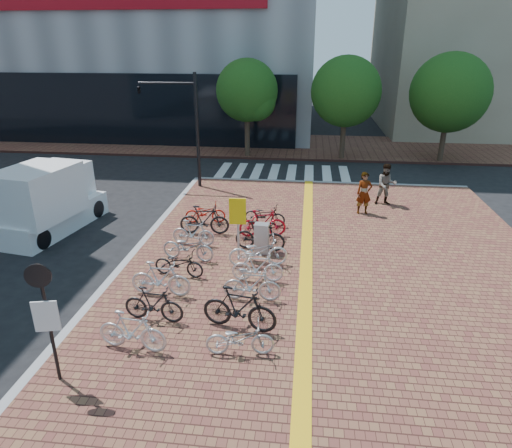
# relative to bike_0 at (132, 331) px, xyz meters

# --- Properties ---
(ground) EXTENTS (120.00, 120.00, 0.00)m
(ground) POSITION_rel_bike_0_xyz_m (2.01, 2.66, -0.66)
(ground) COLOR black
(ground) RESTS_ON ground
(tactile_strip) EXTENTS (0.40, 34.00, 0.01)m
(tactile_strip) POSITION_rel_bike_0_xyz_m (4.01, -2.34, -0.51)
(tactile_strip) COLOR gold
(tactile_strip) RESTS_ON sidewalk
(kerb_north) EXTENTS (14.00, 0.25, 0.15)m
(kerb_north) POSITION_rel_bike_0_xyz_m (5.01, 14.66, -0.59)
(kerb_north) COLOR gray
(kerb_north) RESTS_ON ground
(far_sidewalk) EXTENTS (70.00, 8.00, 0.15)m
(far_sidewalk) POSITION_rel_bike_0_xyz_m (2.01, 23.66, -0.59)
(far_sidewalk) COLOR brown
(far_sidewalk) RESTS_ON ground
(building_beige) EXTENTS (20.00, 18.00, 18.00)m
(building_beige) POSITION_rel_bike_0_xyz_m (20.01, 34.66, 8.34)
(building_beige) COLOR gray
(building_beige) RESTS_ON ground
(crosswalk) EXTENTS (7.50, 4.00, 0.01)m
(crosswalk) POSITION_rel_bike_0_xyz_m (2.51, 16.66, -0.66)
(crosswalk) COLOR silver
(crosswalk) RESTS_ON ground
(street_trees) EXTENTS (16.20, 4.60, 6.35)m
(street_trees) POSITION_rel_bike_0_xyz_m (7.06, 20.12, 3.44)
(street_trees) COLOR #38281E
(street_trees) RESTS_ON far_sidewalk
(bike_0) EXTENTS (1.75, 0.66, 1.03)m
(bike_0) POSITION_rel_bike_0_xyz_m (0.00, 0.00, 0.00)
(bike_0) COLOR silver
(bike_0) RESTS_ON sidewalk
(bike_1) EXTENTS (1.66, 0.61, 0.98)m
(bike_1) POSITION_rel_bike_0_xyz_m (0.10, 1.24, -0.03)
(bike_1) COLOR black
(bike_1) RESTS_ON sidewalk
(bike_2) EXTENTS (1.78, 0.56, 1.06)m
(bike_2) POSITION_rel_bike_0_xyz_m (-0.11, 2.51, 0.02)
(bike_2) COLOR silver
(bike_2) RESTS_ON sidewalk
(bike_3) EXTENTS (1.66, 0.77, 0.84)m
(bike_3) POSITION_rel_bike_0_xyz_m (0.08, 3.73, -0.09)
(bike_3) COLOR black
(bike_3) RESTS_ON sidewalk
(bike_4) EXTENTS (1.87, 0.87, 0.94)m
(bike_4) POSITION_rel_bike_0_xyz_m (0.08, 4.86, -0.04)
(bike_4) COLOR #AAABAF
(bike_4) RESTS_ON sidewalk
(bike_5) EXTENTS (1.61, 0.60, 0.94)m
(bike_5) POSITION_rel_bike_0_xyz_m (-0.04, 6.06, -0.04)
(bike_5) COLOR #BCBCC2
(bike_5) RESTS_ON sidewalk
(bike_6) EXTENTS (1.91, 0.65, 1.13)m
(bike_6) POSITION_rel_bike_0_xyz_m (0.13, 7.12, 0.05)
(bike_6) COLOR black
(bike_6) RESTS_ON sidewalk
(bike_7) EXTENTS (1.69, 0.82, 0.85)m
(bike_7) POSITION_rel_bike_0_xyz_m (-0.09, 8.26, -0.09)
(bike_7) COLOR red
(bike_7) RESTS_ON sidewalk
(bike_8) EXTENTS (1.65, 0.74, 0.84)m
(bike_8) POSITION_rel_bike_0_xyz_m (2.54, 0.13, -0.09)
(bike_8) COLOR #AFAFB3
(bike_8) RESTS_ON sidewalk
(bike_9) EXTENTS (2.02, 0.88, 1.17)m
(bike_9) POSITION_rel_bike_0_xyz_m (2.37, 1.14, 0.07)
(bike_9) COLOR black
(bike_9) RESTS_ON sidewalk
(bike_10) EXTENTS (1.64, 0.48, 0.98)m
(bike_10) POSITION_rel_bike_0_xyz_m (2.52, 2.53, -0.02)
(bike_10) COLOR #B9B9BE
(bike_10) RESTS_ON sidewalk
(bike_11) EXTENTS (1.59, 0.48, 0.95)m
(bike_11) POSITION_rel_bike_0_xyz_m (2.55, 3.64, -0.04)
(bike_11) COLOR silver
(bike_11) RESTS_ON sidewalk
(bike_12) EXTENTS (2.02, 1.05, 1.01)m
(bike_12) POSITION_rel_bike_0_xyz_m (2.45, 4.70, -0.01)
(bike_12) COLOR silver
(bike_12) RESTS_ON sidewalk
(bike_13) EXTENTS (1.82, 0.67, 1.07)m
(bike_13) POSITION_rel_bike_0_xyz_m (2.38, 5.92, 0.02)
(bike_13) COLOR black
(bike_13) RESTS_ON sidewalk
(bike_14) EXTENTS (1.81, 0.80, 1.05)m
(bike_14) POSITION_rel_bike_0_xyz_m (2.34, 7.13, 0.01)
(bike_14) COLOR #B30C1E
(bike_14) RESTS_ON sidewalk
(bike_15) EXTENTS (1.74, 0.86, 0.87)m
(bike_15) POSITION_rel_bike_0_xyz_m (2.32, 8.24, -0.08)
(bike_15) COLOR black
(bike_15) RESTS_ON sidewalk
(pedestrian_a) EXTENTS (0.72, 0.54, 1.80)m
(pedestrian_a) POSITION_rel_bike_0_xyz_m (6.33, 10.10, 0.39)
(pedestrian_a) COLOR gray
(pedestrian_a) RESTS_ON sidewalk
(pedestrian_b) EXTENTS (0.95, 0.76, 1.86)m
(pedestrian_b) POSITION_rel_bike_0_xyz_m (7.43, 11.40, 0.42)
(pedestrian_b) COLOR #484D5B
(pedestrian_b) RESTS_ON sidewalk
(utility_box) EXTENTS (0.51, 0.39, 1.07)m
(utility_box) POSITION_rel_bike_0_xyz_m (2.46, 5.71, 0.02)
(utility_box) COLOR #B4B5BA
(utility_box) RESTS_ON sidewalk
(yellow_sign) EXTENTS (0.56, 0.14, 2.07)m
(yellow_sign) POSITION_rel_bike_0_xyz_m (1.70, 5.35, 0.92)
(yellow_sign) COLOR #B7B7BC
(yellow_sign) RESTS_ON sidewalk
(notice_sign) EXTENTS (0.52, 0.18, 2.82)m
(notice_sign) POSITION_rel_bike_0_xyz_m (-1.23, -1.21, 1.26)
(notice_sign) COLOR black
(notice_sign) RESTS_ON sidewalk
(traffic_light_pole) EXTENTS (2.96, 1.14, 5.52)m
(traffic_light_pole) POSITION_rel_bike_0_xyz_m (-2.76, 13.18, 3.29)
(traffic_light_pole) COLOR black
(traffic_light_pole) RESTS_ON sidewalk
(box_truck) EXTENTS (2.78, 4.97, 2.72)m
(box_truck) POSITION_rel_bike_0_xyz_m (-6.08, 7.13, 0.62)
(box_truck) COLOR white
(box_truck) RESTS_ON ground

